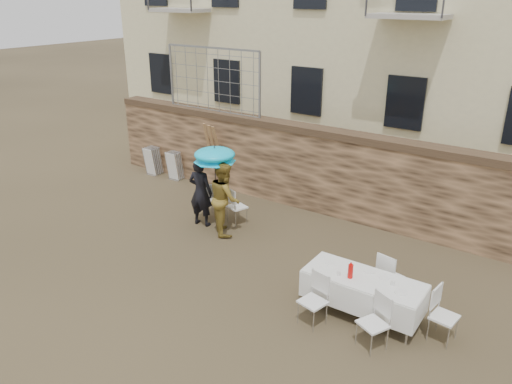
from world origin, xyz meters
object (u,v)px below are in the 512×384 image
Objects in this scene: banquet_table at (364,279)px; chair_stack_right at (177,164)px; couple_chair_right at (237,206)px; table_chair_back at (390,275)px; umbrella at (215,157)px; woman_dress at (225,198)px; table_chair_front_left at (313,301)px; couple_chair_left at (215,200)px; soda_bottle at (350,271)px; table_chair_side at (445,316)px; table_chair_front_right at (373,323)px; man_suit at (201,192)px; chair_stack_left at (157,159)px.

banquet_table is 2.28× the size of chair_stack_right.
couple_chair_right is 4.45m from table_chair_back.
table_chair_back is (4.63, -0.57, -1.34)m from umbrella.
couple_chair_right is at bearing -41.21° from woman_dress.
chair_stack_right is at bearing 155.95° from banquet_table.
table_chair_front_left is (3.83, -2.12, -1.34)m from umbrella.
table_chair_back is at bearing -18.38° from chair_stack_right.
soda_bottle is (4.63, -1.97, 0.43)m from couple_chair_left.
table_chair_side reaches higher than chair_stack_right.
couple_chair_right is 3.81m from chair_stack_right.
banquet_table is 0.94m from table_chair_front_right.
man_suit is 1.81× the size of table_chair_side.
woman_dress reaches higher than man_suit.
couple_chair_right is at bearing 165.25° from couple_chair_left.
couple_chair_left is 1.04× the size of chair_stack_right.
banquet_table is 2.19× the size of table_chair_front_left.
umbrella is 2.01× the size of table_chair_front_right.
couple_chair_left is 3.19m from chair_stack_right.
couple_chair_left is at bearing 161.91° from table_chair_front_left.
woman_dress is at bearing 129.00° from couple_chair_left.
table_chair_front_left is 1.10m from table_chair_front_right.
table_chair_back is at bearing -16.59° from chair_stack_left.
man_suit is at bearing -174.58° from table_chair_front_right.
chair_stack_left is (-8.30, 3.54, -0.45)m from soda_bottle.
man_suit reaches higher than table_chair_side.
banquet_table is 2.19× the size of table_chair_front_right.
couple_chair_left is (-0.75, 0.55, -0.41)m from woman_dress.
man_suit reaches higher than couple_chair_right.
table_chair_side is 10.44m from chair_stack_left.
soda_bottle is (4.23, -1.52, -0.91)m from umbrella.
chair_stack_left is 1.00× the size of chair_stack_right.
banquet_table is (4.13, -1.82, 0.25)m from couple_chair_right.
couple_chair_right and table_chair_side have the same top height.
chair_stack_left is at bearing -178.55° from table_chair_front_right.
umbrella reaches higher than table_chair_front_left.
table_chair_side is at bearing 149.83° from couple_chair_left.
couple_chair_right reaches higher than banquet_table.
couple_chair_left is 1.00× the size of table_chair_front_left.
table_chair_front_left is (3.53, -2.57, 0.00)m from couple_chair_right.
chair_stack_right is (0.90, 0.00, 0.00)m from chair_stack_left.
couple_chair_left is 5.05m from soda_bottle.
umbrella is 2.10× the size of chair_stack_left.
couple_chair_left is (0.00, 0.55, -0.39)m from man_suit.
umbrella is at bearing 164.23° from table_chair_front_left.
umbrella reaches higher than chair_stack_right.
soda_bottle is at bearing -25.58° from chair_stack_right.
umbrella is at bearing -26.44° from chair_stack_left.
table_chair_front_left is at bearing -166.51° from woman_dress.
umbrella is 2.01× the size of table_chair_front_left.
man_suit is at bearing 86.84° from table_chair_side.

